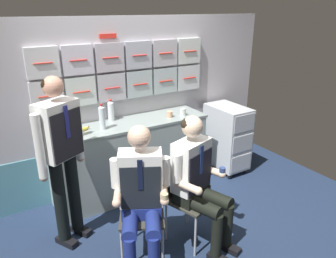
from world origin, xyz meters
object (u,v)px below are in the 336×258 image
at_px(service_trolley, 227,136).
at_px(folding_chair_left, 142,202).
at_px(snack_banana, 83,129).
at_px(crew_member_center, 198,177).
at_px(crew_member_left, 141,192).
at_px(folding_chair_center, 184,190).
at_px(sparkling_bottle_green, 76,124).
at_px(coffee_cup_spare, 170,114).
at_px(crew_member_standing, 61,149).

relative_size(service_trolley, folding_chair_left, 1.09).
distance_m(folding_chair_left, snack_banana, 1.14).
bearing_deg(crew_member_center, crew_member_left, 176.44).
bearing_deg(folding_chair_center, folding_chair_left, 176.61).
bearing_deg(sparkling_bottle_green, snack_banana, 51.66).
bearing_deg(crew_member_left, folding_chair_left, 62.79).
bearing_deg(service_trolley, coffee_cup_spare, 176.97).
bearing_deg(folding_chair_center, crew_member_left, -167.96).
relative_size(crew_member_standing, sparkling_bottle_green, 5.81).
bearing_deg(folding_chair_left, service_trolley, 26.14).
bearing_deg(folding_chair_center, snack_banana, 121.37).
height_order(crew_member_center, snack_banana, crew_member_center).
distance_m(service_trolley, crew_member_left, 2.17).
xyz_separation_m(crew_member_center, snack_banana, (-0.70, 1.22, 0.22)).
bearing_deg(coffee_cup_spare, crew_member_left, -131.50).
relative_size(crew_member_center, snack_banana, 7.71).
xyz_separation_m(service_trolley, folding_chair_center, (-1.36, -0.92, 0.03)).
height_order(service_trolley, coffee_cup_spare, coffee_cup_spare).
bearing_deg(crew_member_standing, snack_banana, 54.44).
bearing_deg(crew_member_center, snack_banana, 119.95).
distance_m(folding_chair_left, crew_member_center, 0.58).
xyz_separation_m(sparkling_bottle_green, coffee_cup_spare, (1.18, 0.03, -0.10)).
relative_size(folding_chair_center, sparkling_bottle_green, 2.98).
relative_size(sparkling_bottle_green, coffee_cup_spare, 3.73).
bearing_deg(snack_banana, sparkling_bottle_green, -128.34).
distance_m(folding_chair_center, coffee_cup_spare, 1.15).
bearing_deg(service_trolley, folding_chair_center, -145.92).
bearing_deg(crew_member_standing, service_trolley, 8.70).
relative_size(service_trolley, snack_banana, 5.50).
bearing_deg(coffee_cup_spare, snack_banana, 175.02).
bearing_deg(crew_member_left, crew_member_standing, 125.49).
xyz_separation_m(service_trolley, crew_member_standing, (-2.38, -0.36, 0.50)).
xyz_separation_m(folding_chair_center, snack_banana, (-0.65, 1.07, 0.42)).
relative_size(service_trolley, crew_member_center, 0.71).
relative_size(folding_chair_left, crew_member_left, 0.65).
height_order(service_trolley, folding_chair_center, service_trolley).
bearing_deg(folding_chair_left, folding_chair_center, -3.39).
relative_size(folding_chair_center, crew_member_standing, 0.51).
bearing_deg(crew_member_center, service_trolley, 39.24).
distance_m(folding_chair_center, crew_member_standing, 1.25).
relative_size(crew_member_center, sparkling_bottle_green, 4.56).
bearing_deg(snack_banana, crew_member_center, -60.05).
height_order(coffee_cup_spare, snack_banana, coffee_cup_spare).
height_order(folding_chair_center, snack_banana, snack_banana).
height_order(folding_chair_left, crew_member_center, crew_member_center).
bearing_deg(crew_member_center, folding_chair_left, 160.87).
distance_m(folding_chair_center, crew_member_center, 0.26).
height_order(crew_member_center, sparkling_bottle_green, crew_member_center).
bearing_deg(crew_member_standing, sparkling_bottle_green, 55.39).
xyz_separation_m(sparkling_bottle_green, snack_banana, (0.10, 0.13, -0.12)).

